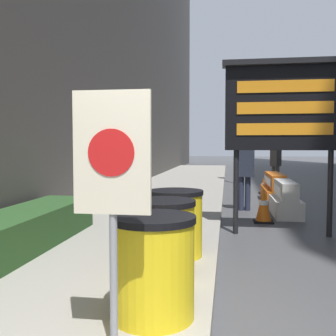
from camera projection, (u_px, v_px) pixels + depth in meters
name	position (u px, v px, depth m)	size (l,w,h in m)	color
hedge_strip	(5.00, 237.00, 5.42)	(0.90, 4.63, 0.56)	#284C23
barrel_drum_foreground	(153.00, 266.00, 3.51)	(0.77, 0.77, 0.92)	yellow
barrel_drum_middle	(162.00, 240.00, 4.50)	(0.77, 0.77, 0.92)	yellow
barrel_drum_back	(176.00, 223.00, 5.48)	(0.77, 0.77, 0.92)	yellow
warning_sign	(112.00, 173.00, 2.88)	(0.58, 0.08, 1.94)	gray
message_board	(284.00, 108.00, 7.24)	(2.25, 0.36, 3.24)	black
jersey_barrier_white	(286.00, 200.00, 9.44)	(0.62, 1.62, 0.83)	silver
jersey_barrier_orange_near	(275.00, 190.00, 11.62)	(0.65, 2.15, 0.86)	orange
traffic_cone_near	(264.00, 205.00, 8.60)	(0.42, 0.42, 0.76)	black
traffic_cone_mid	(264.00, 186.00, 13.75)	(0.32, 0.32, 0.56)	black
traffic_cone_far	(286.00, 185.00, 12.97)	(0.42, 0.42, 0.75)	black
traffic_light_near_curb	(242.00, 113.00, 16.73)	(0.28, 0.44, 4.25)	#2D2D30
pedestrian_worker	(245.00, 169.00, 10.13)	(0.51, 0.34, 1.82)	#23283D
pedestrian_passerby	(276.00, 161.00, 15.59)	(0.48, 0.55, 1.79)	#514C42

